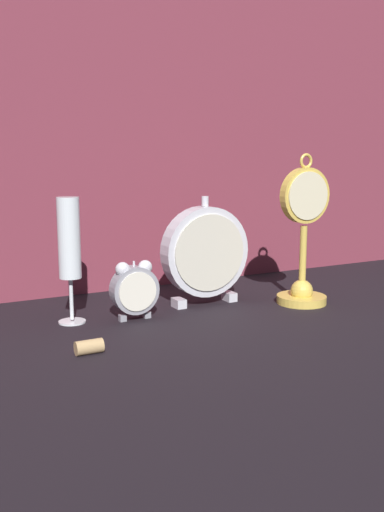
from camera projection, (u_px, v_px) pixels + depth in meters
ground_plane at (213, 323)px, 1.03m from camera, size 4.00×4.00×0.00m
fabric_backdrop_drape at (140, 124)px, 1.25m from camera, size 1.70×0.01×0.73m
pocket_watch_on_stand at (303, 246)px, 1.14m from camera, size 0.11×0.10×0.30m
alarm_clock_twin_bell at (135, 288)px, 1.03m from camera, size 0.09×0.03×0.11m
mantel_clock_silver at (205, 252)px, 1.14m from camera, size 0.18×0.04×0.22m
champagne_flute at (69, 246)px, 1.00m from camera, size 0.05×0.05×0.23m
wine_cork at (89, 347)px, 0.86m from camera, size 0.04×0.02×0.02m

